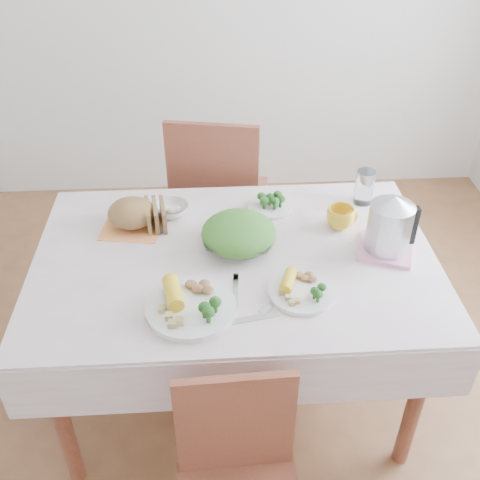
{
  "coord_description": "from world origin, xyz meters",
  "views": [
    {
      "loc": [
        -0.08,
        -1.65,
        2.05
      ],
      "look_at": [
        0.02,
        0.02,
        0.82
      ],
      "focal_mm": 42.0,
      "sensor_mm": 36.0,
      "label": 1
    }
  ],
  "objects": [
    {
      "name": "fruit_bowl",
      "position": [
        -0.25,
        0.3,
        0.78
      ],
      "size": [
        0.18,
        0.18,
        0.04
      ],
      "primitive_type": "imported",
      "rotation": [
        0.0,
        0.0,
        0.35
      ],
      "color": "white",
      "rests_on": "tablecloth"
    },
    {
      "name": "salad_bowl",
      "position": [
        0.02,
        0.05,
        0.79
      ],
      "size": [
        0.3,
        0.3,
        0.07
      ],
      "primitive_type": "imported",
      "rotation": [
        0.0,
        0.0,
        -0.13
      ],
      "color": "white",
      "rests_on": "tablecloth"
    },
    {
      "name": "yellow_mug",
      "position": [
        0.43,
        0.16,
        0.81
      ],
      "size": [
        0.14,
        0.14,
        0.09
      ],
      "primitive_type": "imported",
      "rotation": [
        0.0,
        0.0,
        0.32
      ],
      "color": "yellow",
      "rests_on": "tablecloth"
    },
    {
      "name": "fork_left",
      "position": [
        -0.01,
        -0.2,
        0.76
      ],
      "size": [
        0.03,
        0.16,
        0.0
      ],
      "primitive_type": "cube",
      "rotation": [
        0.0,
        0.0,
        -0.07
      ],
      "color": "silver",
      "rests_on": "tablecloth"
    },
    {
      "name": "fork_right",
      "position": [
        0.14,
        -0.24,
        0.76
      ],
      "size": [
        0.16,
        0.16,
        0.0
      ],
      "primitive_type": "cube",
      "rotation": [
        0.0,
        0.0,
        -0.76
      ],
      "color": "silver",
      "rests_on": "tablecloth"
    },
    {
      "name": "napkin",
      "position": [
        -0.4,
        0.22,
        0.76
      ],
      "size": [
        0.26,
        0.26,
        0.0
      ],
      "primitive_type": "cube",
      "rotation": [
        0.0,
        0.0,
        -0.15
      ],
      "color": "#FF924C",
      "rests_on": "tablecloth"
    },
    {
      "name": "dinner_plate_right",
      "position": [
        0.22,
        -0.23,
        0.77
      ],
      "size": [
        0.33,
        0.33,
        0.02
      ],
      "primitive_type": "cylinder",
      "rotation": [
        0.0,
        0.0,
        -0.7
      ],
      "color": "white",
      "rests_on": "tablecloth"
    },
    {
      "name": "pink_tray",
      "position": [
        0.57,
        -0.0,
        0.77
      ],
      "size": [
        0.25,
        0.25,
        0.02
      ],
      "primitive_type": "cube",
      "rotation": [
        0.0,
        0.0,
        -0.34
      ],
      "color": "pink",
      "rests_on": "tablecloth"
    },
    {
      "name": "bread_loaf",
      "position": [
        -0.4,
        0.22,
        0.82
      ],
      "size": [
        0.2,
        0.19,
        0.11
      ],
      "primitive_type": "ellipsoid",
      "rotation": [
        0.0,
        0.0,
        0.07
      ],
      "color": "brown",
      "rests_on": "napkin"
    },
    {
      "name": "dining_table",
      "position": [
        0.0,
        0.0,
        0.38
      ],
      "size": [
        1.4,
        0.9,
        0.75
      ],
      "primitive_type": "cube",
      "color": "brown",
      "rests_on": "floor"
    },
    {
      "name": "tablecloth",
      "position": [
        0.0,
        0.0,
        0.76
      ],
      "size": [
        1.5,
        1.0,
        0.01
      ],
      "primitive_type": "cube",
      "color": "silver",
      "rests_on": "dining_table"
    },
    {
      "name": "knife",
      "position": [
        0.02,
        -0.34,
        0.76
      ],
      "size": [
        0.22,
        0.06,
        0.0
      ],
      "primitive_type": "cube",
      "rotation": [
        0.0,
        0.0,
        1.75
      ],
      "color": "silver",
      "rests_on": "tablecloth"
    },
    {
      "name": "electric_kettle",
      "position": [
        0.57,
        -0.0,
        0.88
      ],
      "size": [
        0.18,
        0.18,
        0.23
      ],
      "primitive_type": "cylinder",
      "rotation": [
        0.0,
        0.0,
        -0.12
      ],
      "color": "#B2B5BA",
      "rests_on": "pink_tray"
    },
    {
      "name": "dinner_plate_left",
      "position": [
        -0.16,
        -0.29,
        0.77
      ],
      "size": [
        0.35,
        0.35,
        0.03
      ],
      "primitive_type": "cylinder",
      "rotation": [
        0.0,
        0.0,
        -0.17
      ],
      "color": "white",
      "rests_on": "tablecloth"
    },
    {
      "name": "chair_far",
      "position": [
        -0.03,
        0.84,
        0.47
      ],
      "size": [
        0.53,
        0.53,
        1.0
      ],
      "primitive_type": "cube",
      "rotation": [
        0.0,
        0.0,
        2.95
      ],
      "color": "brown",
      "rests_on": "floor"
    },
    {
      "name": "glass_tumbler",
      "position": [
        0.56,
        0.34,
        0.83
      ],
      "size": [
        0.1,
        0.1,
        0.15
      ],
      "primitive_type": "cylinder",
      "rotation": [
        0.0,
        0.0,
        0.27
      ],
      "color": "white",
      "rests_on": "tablecloth"
    },
    {
      "name": "floor",
      "position": [
        0.0,
        0.0,
        0.0
      ],
      "size": [
        3.6,
        3.6,
        0.0
      ],
      "primitive_type": "plane",
      "color": "brown",
      "rests_on": "ground"
    },
    {
      "name": "broccoli_plate",
      "position": [
        0.16,
        0.32,
        0.77
      ],
      "size": [
        0.24,
        0.24,
        0.02
      ],
      "primitive_type": "cylinder",
      "rotation": [
        0.0,
        0.0,
        0.26
      ],
      "color": "beige",
      "rests_on": "tablecloth"
    }
  ]
}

